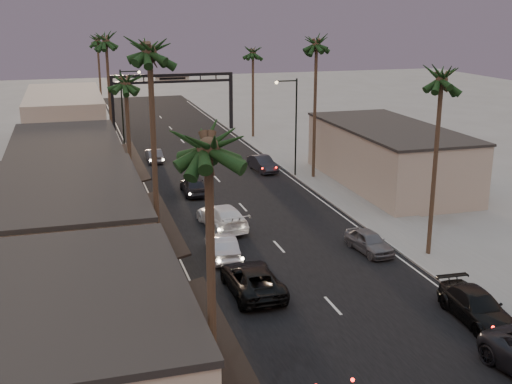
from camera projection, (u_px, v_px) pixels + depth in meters
ground at (233, 197)px, 52.94m from camera, size 200.00×200.00×0.00m
road at (220, 182)px, 57.55m from camera, size 14.00×120.00×0.02m
sidewalk_left at (106, 170)px, 61.43m from camera, size 5.00×92.00×0.12m
sidewalk_right at (293, 158)px, 66.56m from camera, size 5.00×92.00×0.12m
storefront_near at (74, 365)px, 22.84m from camera, size 8.00×12.00×5.50m
storefront_mid at (70, 236)px, 35.76m from camera, size 8.00×14.00×5.50m
storefront_far at (67, 173)px, 50.59m from camera, size 8.00×16.00×5.00m
storefront_dist at (65, 120)px, 71.67m from camera, size 8.00×20.00×6.00m
building_right at (388, 157)px, 56.03m from camera, size 8.00×18.00×5.00m
arch at (173, 88)px, 79.09m from camera, size 15.20×0.40×7.27m
streetlight_right at (293, 119)px, 57.95m from camera, size 2.13×0.30×9.00m
streetlight_left at (125, 106)px, 66.21m from camera, size 2.13×0.30×9.00m
palm_la at (208, 134)px, 18.87m from camera, size 3.20×3.20×13.20m
palm_lb at (149, 44)px, 30.32m from camera, size 3.20×3.20×15.20m
palm_lc at (125, 77)px, 44.04m from camera, size 3.20×3.20×12.20m
palm_ld at (106, 36)px, 61.03m from camera, size 3.20×3.20×14.20m
palm_ra at (442, 72)px, 37.35m from camera, size 3.20×3.20×13.20m
palm_rb at (317, 39)px, 55.53m from camera, size 3.20×3.20×14.20m
palm_rc at (253, 49)px, 74.51m from camera, size 3.20×3.20×12.20m
palm_far at (97, 37)px, 82.60m from camera, size 3.20×3.20×13.20m
oncoming_pickup at (252, 279)px, 34.93m from camera, size 2.68×5.70×1.58m
oncoming_silver at (222, 246)px, 39.92m from camera, size 1.83×4.56×1.47m
oncoming_white at (222, 216)px, 45.32m from camera, size 3.10×6.00×1.66m
oncoming_dgrey at (193, 185)px, 53.56m from camera, size 1.85×4.50×1.53m
oncoming_grey_far at (154, 155)px, 64.92m from camera, size 1.41×4.03×1.33m
curbside_black at (477, 307)px, 31.80m from camera, size 2.35×5.27×1.50m
curbside_grey at (369, 242)px, 40.83m from camera, size 2.07×4.23×1.39m
curbside_far at (262, 164)px, 61.16m from camera, size 2.04×4.57×1.46m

